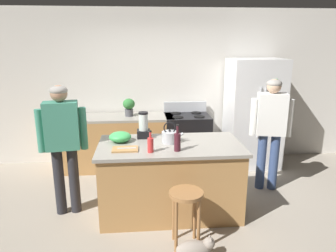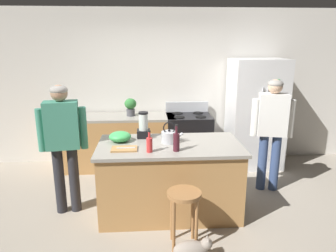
% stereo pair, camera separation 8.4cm
% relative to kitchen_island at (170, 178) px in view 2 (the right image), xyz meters
% --- Properties ---
extents(ground_plane, '(14.00, 14.00, 0.00)m').
position_rel_kitchen_island_xyz_m(ground_plane, '(0.00, 0.00, -0.46)').
color(ground_plane, '#9E9384').
extents(back_wall, '(8.00, 0.10, 2.70)m').
position_rel_kitchen_island_xyz_m(back_wall, '(0.00, 1.95, 0.89)').
color(back_wall, silver).
rests_on(back_wall, ground_plane).
extents(kitchen_island, '(1.77, 0.93, 0.92)m').
position_rel_kitchen_island_xyz_m(kitchen_island, '(0.00, 0.00, 0.00)').
color(kitchen_island, '#B7844C').
rests_on(kitchen_island, ground_plane).
extents(back_counter_run, '(2.00, 0.64, 0.92)m').
position_rel_kitchen_island_xyz_m(back_counter_run, '(-0.80, 1.55, -0.00)').
color(back_counter_run, '#B7844C').
rests_on(back_counter_run, ground_plane).
extents(refrigerator, '(0.90, 0.73, 1.87)m').
position_rel_kitchen_island_xyz_m(refrigerator, '(1.60, 1.50, 0.47)').
color(refrigerator, silver).
rests_on(refrigerator, ground_plane).
extents(stove_range, '(0.76, 0.65, 1.10)m').
position_rel_kitchen_island_xyz_m(stove_range, '(0.44, 1.52, 0.01)').
color(stove_range, black).
rests_on(stove_range, ground_plane).
extents(person_by_island_left, '(0.60, 0.27, 1.65)m').
position_rel_kitchen_island_xyz_m(person_by_island_left, '(-1.31, 0.10, 0.54)').
color(person_by_island_left, '#26262B').
rests_on(person_by_island_left, ground_plane).
extents(person_by_sink_right, '(0.60, 0.30, 1.64)m').
position_rel_kitchen_island_xyz_m(person_by_sink_right, '(1.50, 0.53, 0.53)').
color(person_by_sink_right, '#384C7A').
rests_on(person_by_sink_right, ground_plane).
extents(bar_stool, '(0.36, 0.36, 0.64)m').
position_rel_kitchen_island_xyz_m(bar_stool, '(0.10, -0.73, 0.04)').
color(bar_stool, '#9E6B3D').
rests_on(bar_stool, ground_plane).
extents(cat, '(0.52, 0.18, 0.26)m').
position_rel_kitchen_island_xyz_m(cat, '(0.16, -0.95, -0.35)').
color(cat, gray).
rests_on(cat, ground_plane).
extents(potted_plant, '(0.20, 0.20, 0.30)m').
position_rel_kitchen_island_xyz_m(potted_plant, '(-0.55, 1.55, 0.63)').
color(potted_plant, '#4C4C51').
rests_on(potted_plant, back_counter_run).
extents(blender_appliance, '(0.17, 0.17, 0.34)m').
position_rel_kitchen_island_xyz_m(blender_appliance, '(-0.32, 0.30, 0.60)').
color(blender_appliance, black).
rests_on(blender_appliance, kitchen_island).
extents(bottle_wine, '(0.08, 0.08, 0.32)m').
position_rel_kitchen_island_xyz_m(bottle_wine, '(0.06, -0.25, 0.57)').
color(bottle_wine, '#471923').
rests_on(bottle_wine, kitchen_island).
extents(bottle_soda, '(0.07, 0.07, 0.26)m').
position_rel_kitchen_island_xyz_m(bottle_soda, '(-0.25, -0.27, 0.55)').
color(bottle_soda, red).
rests_on(bottle_soda, kitchen_island).
extents(mixing_bowl, '(0.28, 0.28, 0.13)m').
position_rel_kitchen_island_xyz_m(mixing_bowl, '(-0.62, 0.15, 0.52)').
color(mixing_bowl, '#3FB259').
rests_on(mixing_bowl, kitchen_island).
extents(tea_kettle, '(0.28, 0.20, 0.27)m').
position_rel_kitchen_island_xyz_m(tea_kettle, '(0.00, 0.07, 0.54)').
color(tea_kettle, '#B7BABF').
rests_on(tea_kettle, kitchen_island).
extents(cutting_board, '(0.30, 0.20, 0.02)m').
position_rel_kitchen_island_xyz_m(cutting_board, '(-0.54, -0.17, 0.47)').
color(cutting_board, '#B7844C').
rests_on(cutting_board, kitchen_island).
extents(chef_knife, '(0.22, 0.03, 0.01)m').
position_rel_kitchen_island_xyz_m(chef_knife, '(-0.52, -0.17, 0.48)').
color(chef_knife, '#B7BABF').
rests_on(chef_knife, cutting_board).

